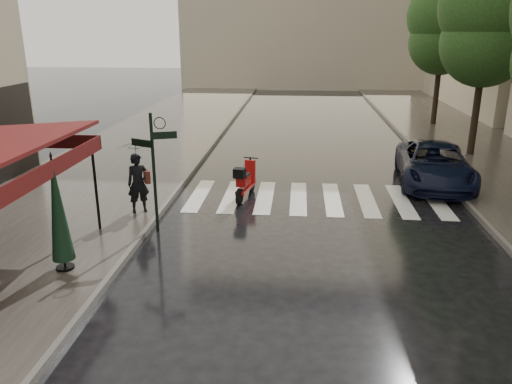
# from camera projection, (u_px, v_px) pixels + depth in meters

# --- Properties ---
(ground) EXTENTS (120.00, 120.00, 0.00)m
(ground) POSITION_uv_depth(u_px,v_px,m) (175.00, 290.00, 10.10)
(ground) COLOR black
(ground) RESTS_ON ground
(sidewalk_near) EXTENTS (6.00, 60.00, 0.12)m
(sidewalk_near) POSITION_uv_depth(u_px,v_px,m) (140.00, 148.00, 21.82)
(sidewalk_near) COLOR #38332D
(sidewalk_near) RESTS_ON ground
(sidewalk_far) EXTENTS (5.50, 60.00, 0.12)m
(sidewalk_far) POSITION_uv_depth(u_px,v_px,m) (489.00, 156.00, 20.60)
(sidewalk_far) COLOR #38332D
(sidewalk_far) RESTS_ON ground
(curb_near) EXTENTS (0.12, 60.00, 0.16)m
(curb_near) POSITION_uv_depth(u_px,v_px,m) (209.00, 150.00, 21.56)
(curb_near) COLOR #595651
(curb_near) RESTS_ON ground
(curb_far) EXTENTS (0.12, 60.00, 0.16)m
(curb_far) POSITION_uv_depth(u_px,v_px,m) (419.00, 154.00, 20.82)
(curb_far) COLOR #595651
(curb_far) RESTS_ON ground
(crosswalk) EXTENTS (7.85, 3.20, 0.01)m
(crosswalk) POSITION_uv_depth(u_px,v_px,m) (315.00, 198.00, 15.53)
(crosswalk) COLOR silver
(crosswalk) RESTS_ON ground
(signpost) EXTENTS (1.17, 0.29, 3.10)m
(signpost) POSITION_uv_depth(u_px,v_px,m) (154.00, 163.00, 12.47)
(signpost) COLOR black
(signpost) RESTS_ON ground
(tree_mid) EXTENTS (3.80, 3.80, 8.34)m
(tree_mid) POSITION_uv_depth(u_px,v_px,m) (489.00, 14.00, 18.94)
(tree_mid) COLOR black
(tree_mid) RESTS_ON sidewalk_far
(tree_far) EXTENTS (3.80, 3.80, 8.16)m
(tree_far) POSITION_uv_depth(u_px,v_px,m) (444.00, 20.00, 25.59)
(tree_far) COLOR black
(tree_far) RESTS_ON sidewalk_far
(pedestrian_with_umbrella) EXTENTS (1.35, 1.36, 2.46)m
(pedestrian_with_umbrella) POSITION_uv_depth(u_px,v_px,m) (136.00, 155.00, 13.59)
(pedestrian_with_umbrella) COLOR black
(pedestrian_with_umbrella) RESTS_ON sidewalk_near
(scooter) EXTENTS (0.65, 1.75, 1.16)m
(scooter) POSITION_uv_depth(u_px,v_px,m) (245.00, 182.00, 15.41)
(scooter) COLOR black
(scooter) RESTS_ON ground
(parked_car) EXTENTS (2.77, 5.12, 1.36)m
(parked_car) POSITION_uv_depth(u_px,v_px,m) (434.00, 164.00, 16.84)
(parked_car) COLOR black
(parked_car) RESTS_ON ground
(parasol_back) EXTENTS (0.47, 0.47, 2.54)m
(parasol_back) POSITION_uv_depth(u_px,v_px,m) (58.00, 209.00, 10.32)
(parasol_back) COLOR black
(parasol_back) RESTS_ON sidewalk_near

